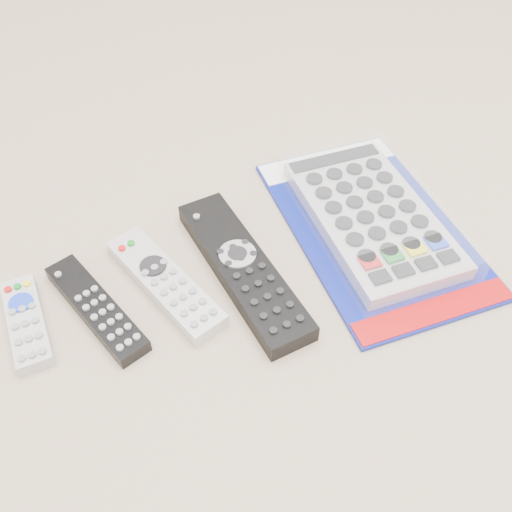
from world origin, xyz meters
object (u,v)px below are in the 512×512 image
remote_small_grey (27,322)px  remote_silver_dvd (165,283)px  remote_slim_black (97,308)px  jumbo_remote_packaged (372,215)px  remote_large_black (243,269)px

remote_small_grey → remote_silver_dvd: size_ratio=0.68×
remote_slim_black → jumbo_remote_packaged: size_ratio=0.47×
remote_large_black → remote_small_grey: bearing=169.4°
jumbo_remote_packaged → remote_small_grey: bearing=-178.5°
remote_large_black → jumbo_remote_packaged: jumbo_remote_packaged is taller
jumbo_remote_packaged → remote_slim_black: bearing=-177.0°
remote_small_grey → remote_silver_dvd: remote_silver_dvd is taller
remote_slim_black → remote_silver_dvd: (0.08, -0.01, 0.00)m
remote_small_grey → jumbo_remote_packaged: jumbo_remote_packaged is taller
remote_small_grey → jumbo_remote_packaged: size_ratio=0.35×
remote_silver_dvd → jumbo_remote_packaged: 0.28m
remote_slim_black → jumbo_remote_packaged: (0.36, -0.06, 0.01)m
remote_large_black → jumbo_remote_packaged: (0.19, -0.02, 0.01)m
remote_slim_black → remote_large_black: 0.18m
remote_silver_dvd → remote_large_black: (0.09, -0.03, 0.00)m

